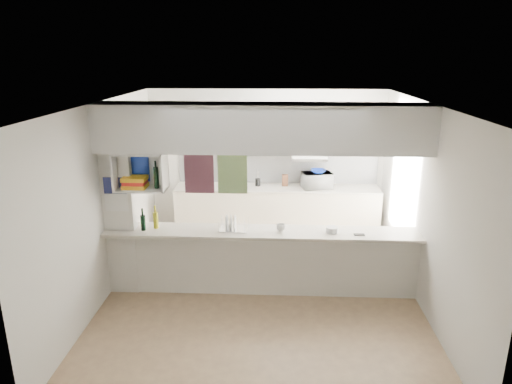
# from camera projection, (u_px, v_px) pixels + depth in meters

# --- Properties ---
(floor) EXTENTS (4.80, 4.80, 0.00)m
(floor) POSITION_uv_depth(u_px,v_px,m) (261.00, 292.00, 6.35)
(floor) COLOR #8B6C50
(floor) RESTS_ON ground
(ceiling) EXTENTS (4.80, 4.80, 0.00)m
(ceiling) POSITION_uv_depth(u_px,v_px,m) (262.00, 103.00, 5.60)
(ceiling) COLOR white
(ceiling) RESTS_ON wall_back
(wall_back) EXTENTS (4.20, 0.00, 4.20)m
(wall_back) POSITION_uv_depth(u_px,v_px,m) (266.00, 162.00, 8.27)
(wall_back) COLOR silver
(wall_back) RESTS_ON floor
(wall_left) EXTENTS (0.00, 4.80, 4.80)m
(wall_left) POSITION_uv_depth(u_px,v_px,m) (104.00, 201.00, 6.07)
(wall_left) COLOR silver
(wall_left) RESTS_ON floor
(wall_right) EXTENTS (0.00, 4.80, 4.80)m
(wall_right) POSITION_uv_depth(u_px,v_px,m) (424.00, 206.00, 5.88)
(wall_right) COLOR silver
(wall_right) RESTS_ON floor
(servery_partition) EXTENTS (4.20, 0.50, 2.60)m
(servery_partition) POSITION_uv_depth(u_px,v_px,m) (248.00, 177.00, 5.88)
(servery_partition) COLOR silver
(servery_partition) RESTS_ON floor
(cubby_shelf) EXTENTS (0.65, 0.35, 0.50)m
(cubby_shelf) POSITION_uv_depth(u_px,v_px,m) (140.00, 173.00, 5.87)
(cubby_shelf) COLOR white
(cubby_shelf) RESTS_ON bulkhead
(kitchen_run) EXTENTS (3.60, 0.63, 2.24)m
(kitchen_run) POSITION_uv_depth(u_px,v_px,m) (275.00, 191.00, 8.15)
(kitchen_run) COLOR beige
(kitchen_run) RESTS_ON floor
(microwave) EXTENTS (0.57, 0.45, 0.28)m
(microwave) POSITION_uv_depth(u_px,v_px,m) (317.00, 180.00, 7.98)
(microwave) COLOR white
(microwave) RESTS_ON bench_top
(bowl) EXTENTS (0.26, 0.26, 0.06)m
(bowl) POSITION_uv_depth(u_px,v_px,m) (318.00, 171.00, 7.89)
(bowl) COLOR navy
(bowl) RESTS_ON microwave
(dish_rack) EXTENTS (0.40, 0.30, 0.21)m
(dish_rack) POSITION_uv_depth(u_px,v_px,m) (233.00, 224.00, 6.12)
(dish_rack) COLOR silver
(dish_rack) RESTS_ON breakfast_bar
(cup) EXTENTS (0.15, 0.15, 0.09)m
(cup) POSITION_uv_depth(u_px,v_px,m) (281.00, 227.00, 6.03)
(cup) COLOR white
(cup) RESTS_ON dish_rack
(wine_bottles) EXTENTS (0.22, 0.15, 0.32)m
(wine_bottles) POSITION_uv_depth(u_px,v_px,m) (150.00, 221.00, 6.11)
(wine_bottles) COLOR black
(wine_bottles) RESTS_ON breakfast_bar
(plastic_tubs) EXTENTS (0.50, 0.18, 0.08)m
(plastic_tubs) POSITION_uv_depth(u_px,v_px,m) (333.00, 230.00, 6.01)
(plastic_tubs) COLOR silver
(plastic_tubs) RESTS_ON breakfast_bar
(utensil_jar) EXTENTS (0.09, 0.09, 0.13)m
(utensil_jar) POSITION_uv_depth(u_px,v_px,m) (258.00, 182.00, 8.13)
(utensil_jar) COLOR black
(utensil_jar) RESTS_ON bench_top
(knife_block) EXTENTS (0.11, 0.09, 0.21)m
(knife_block) POSITION_uv_depth(u_px,v_px,m) (285.00, 180.00, 8.12)
(knife_block) COLOR #532F1C
(knife_block) RESTS_ON bench_top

